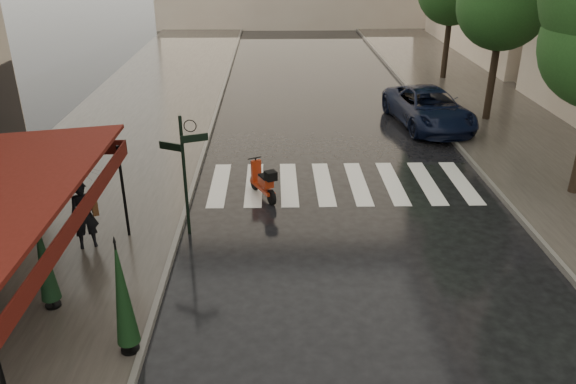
{
  "coord_description": "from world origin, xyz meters",
  "views": [
    {
      "loc": [
        0.97,
        -9.5,
        6.94
      ],
      "look_at": [
        1.28,
        2.42,
        1.4
      ],
      "focal_mm": 35.0,
      "sensor_mm": 36.0,
      "label": 1
    }
  ],
  "objects_px": {
    "pedestrian_with_umbrella": "(79,184)",
    "scooter": "(263,182)",
    "parked_car": "(429,108)",
    "parasol_back": "(44,259)",
    "parasol_front": "(122,293)"
  },
  "relations": [
    {
      "from": "scooter",
      "to": "parked_car",
      "type": "distance_m",
      "value": 9.06
    },
    {
      "from": "pedestrian_with_umbrella",
      "to": "parked_car",
      "type": "height_order",
      "value": "pedestrian_with_umbrella"
    },
    {
      "from": "scooter",
      "to": "parasol_front",
      "type": "distance_m",
      "value": 7.03
    },
    {
      "from": "scooter",
      "to": "parasol_back",
      "type": "bearing_deg",
      "value": -154.74
    },
    {
      "from": "scooter",
      "to": "parked_car",
      "type": "xyz_separation_m",
      "value": [
        6.35,
        6.46,
        0.23
      ]
    },
    {
      "from": "scooter",
      "to": "parasol_front",
      "type": "bearing_deg",
      "value": -135.52
    },
    {
      "from": "scooter",
      "to": "pedestrian_with_umbrella",
      "type": "bearing_deg",
      "value": -171.57
    },
    {
      "from": "pedestrian_with_umbrella",
      "to": "parasol_back",
      "type": "bearing_deg",
      "value": -114.83
    },
    {
      "from": "parked_car",
      "to": "pedestrian_with_umbrella",
      "type": "bearing_deg",
      "value": -145.81
    },
    {
      "from": "scooter",
      "to": "parked_car",
      "type": "height_order",
      "value": "parked_car"
    },
    {
      "from": "parasol_back",
      "to": "parked_car",
      "type": "bearing_deg",
      "value": 48.04
    },
    {
      "from": "parked_car",
      "to": "parasol_back",
      "type": "distance_m",
      "value": 15.71
    },
    {
      "from": "pedestrian_with_umbrella",
      "to": "parasol_front",
      "type": "height_order",
      "value": "pedestrian_with_umbrella"
    },
    {
      "from": "pedestrian_with_umbrella",
      "to": "parasol_front",
      "type": "xyz_separation_m",
      "value": [
        1.82,
        -3.73,
        -0.4
      ]
    },
    {
      "from": "pedestrian_with_umbrella",
      "to": "scooter",
      "type": "relative_size",
      "value": 1.7
    }
  ]
}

